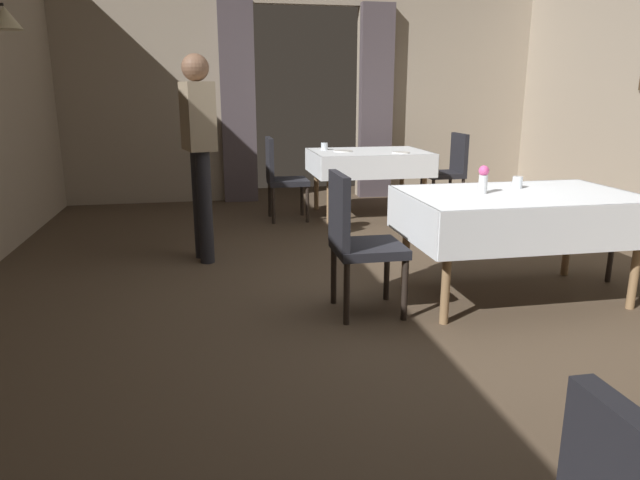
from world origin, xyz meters
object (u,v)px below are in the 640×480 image
object	(u,v)px
chair_far_right	(449,168)
chair_mid_left	(356,237)
dining_table_far	(369,159)
flower_vase_mid	(483,178)
dining_table_mid	(519,206)
plate_far_c	(343,151)
glass_far_a	(324,146)
chair_far_left	(281,175)
plate_far_b	(401,153)
person_waiter_by_doorway	(199,141)
glass_mid_b	(517,182)

from	to	relation	value
chair_far_right	chair_mid_left	bearing A→B (deg)	-122.41
dining_table_far	flower_vase_mid	bearing A→B (deg)	-90.31
chair_mid_left	flower_vase_mid	world-z (taller)	flower_vase_mid
dining_table_mid	plate_far_c	size ratio (longest dim) A/B	7.40
dining_table_far	glass_far_a	world-z (taller)	glass_far_a
chair_far_left	plate_far_b	size ratio (longest dim) A/B	4.75
plate_far_c	person_waiter_by_doorway	distance (m)	2.27
glass_far_a	plate_far_c	bearing A→B (deg)	-51.66
chair_far_left	plate_far_c	distance (m)	0.79
chair_far_left	glass_far_a	bearing A→B (deg)	30.32
chair_far_right	person_waiter_by_doorway	distance (m)	3.45
dining_table_far	plate_far_c	bearing A→B (deg)	-179.56
dining_table_far	plate_far_b	world-z (taller)	plate_far_b
flower_vase_mid	glass_mid_b	world-z (taller)	flower_vase_mid
person_waiter_by_doorway	chair_far_right	bearing A→B (deg)	29.60
flower_vase_mid	glass_far_a	distance (m)	3.17
chair_mid_left	dining_table_far	bearing A→B (deg)	72.97
plate_far_c	dining_table_mid	bearing A→B (deg)	-79.30
flower_vase_mid	plate_far_b	size ratio (longest dim) A/B	0.98
dining_table_far	chair_far_left	distance (m)	1.07
person_waiter_by_doorway	plate_far_c	bearing A→B (deg)	44.74
dining_table_mid	glass_far_a	bearing A→B (deg)	103.00
flower_vase_mid	person_waiter_by_doorway	size ratio (longest dim) A/B	0.11
chair_far_left	flower_vase_mid	size ratio (longest dim) A/B	4.86
chair_mid_left	dining_table_mid	bearing A→B (deg)	3.93
dining_table_mid	glass_mid_b	xyz separation A→B (m)	(0.09, 0.19, 0.14)
glass_mid_b	person_waiter_by_doorway	world-z (taller)	person_waiter_by_doorway
dining_table_mid	chair_far_right	size ratio (longest dim) A/B	1.69
chair_mid_left	chair_far_right	xyz separation A→B (m)	(1.98, 3.12, 0.00)
chair_far_left	person_waiter_by_doorway	distance (m)	1.78
flower_vase_mid	glass_mid_b	bearing A→B (deg)	24.79
plate_far_b	chair_far_left	bearing A→B (deg)	172.31
dining_table_far	chair_far_left	bearing A→B (deg)	-173.78
plate_far_c	person_waiter_by_doorway	size ratio (longest dim) A/B	0.12
chair_mid_left	chair_far_right	distance (m)	3.70
flower_vase_mid	glass_mid_b	distance (m)	0.39
dining_table_mid	person_waiter_by_doorway	world-z (taller)	person_waiter_by_doorway
glass_far_a	flower_vase_mid	bearing A→B (deg)	-81.48
glass_mid_b	plate_far_b	xyz separation A→B (m)	(-0.04, 2.45, -0.04)
dining_table_mid	chair_far_left	size ratio (longest dim) A/B	1.69
dining_table_mid	chair_mid_left	world-z (taller)	chair_mid_left
dining_table_far	chair_far_left	size ratio (longest dim) A/B	1.44
dining_table_far	glass_mid_b	world-z (taller)	glass_mid_b
glass_mid_b	person_waiter_by_doorway	distance (m)	2.54
chair_far_right	plate_far_b	size ratio (longest dim) A/B	4.75
chair_far_right	plate_far_c	distance (m)	1.39
glass_mid_b	chair_far_left	bearing A→B (deg)	117.77
dining_table_mid	plate_far_b	bearing A→B (deg)	89.03
chair_far_right	person_waiter_by_doorway	world-z (taller)	person_waiter_by_doorway
chair_far_right	flower_vase_mid	distance (m)	3.21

